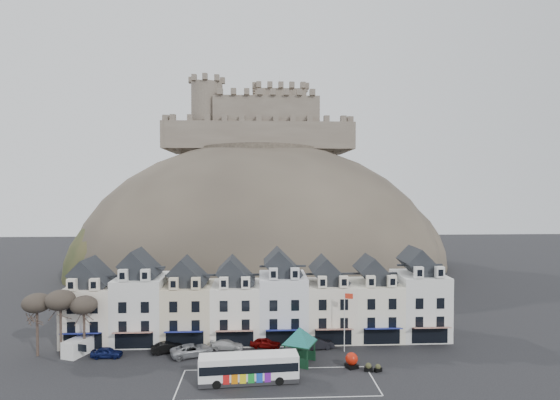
% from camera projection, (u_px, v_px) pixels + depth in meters
% --- Properties ---
extents(ground, '(300.00, 300.00, 0.00)m').
position_uv_depth(ground, '(260.00, 388.00, 47.92)').
color(ground, black).
rests_on(ground, ground).
extents(coach_bay_markings, '(22.00, 7.50, 0.01)m').
position_uv_depth(coach_bay_markings, '(278.00, 382.00, 49.26)').
color(coach_bay_markings, silver).
rests_on(coach_bay_markings, ground).
extents(townhouse_terrace, '(54.40, 9.35, 11.80)m').
position_uv_depth(townhouse_terrace, '(261.00, 302.00, 63.70)').
color(townhouse_terrace, white).
rests_on(townhouse_terrace, ground).
extents(castle_hill, '(100.00, 76.00, 68.00)m').
position_uv_depth(castle_hill, '(264.00, 269.00, 116.81)').
color(castle_hill, '#352F29').
rests_on(castle_hill, ground).
extents(castle, '(50.20, 22.20, 22.00)m').
position_uv_depth(castle, '(261.00, 122.00, 122.53)').
color(castle, '#62554B').
rests_on(castle, ground).
extents(tree_left_far, '(3.61, 3.61, 8.24)m').
position_uv_depth(tree_left_far, '(37.00, 304.00, 56.76)').
color(tree_left_far, '#3D2F27').
rests_on(tree_left_far, ground).
extents(tree_left_mid, '(3.78, 3.78, 8.64)m').
position_uv_depth(tree_left_mid, '(60.00, 301.00, 56.90)').
color(tree_left_mid, '#3D2F27').
rests_on(tree_left_mid, ground).
extents(tree_left_near, '(3.43, 3.43, 7.84)m').
position_uv_depth(tree_left_near, '(84.00, 306.00, 57.07)').
color(tree_left_near, '#3D2F27').
rests_on(tree_left_near, ground).
extents(bus, '(11.34, 3.45, 3.15)m').
position_uv_depth(bus, '(249.00, 367.00, 49.26)').
color(bus, '#262628').
rests_on(bus, ground).
extents(bus_shelter, '(6.51, 6.51, 4.55)m').
position_uv_depth(bus_shelter, '(300.00, 335.00, 54.52)').
color(bus_shelter, '#10311C').
rests_on(bus_shelter, ground).
extents(red_buoy, '(1.63, 1.63, 1.88)m').
position_uv_depth(red_buoy, '(352.00, 360.00, 53.18)').
color(red_buoy, black).
rests_on(red_buoy, ground).
extents(flagpole, '(1.14, 0.38, 8.14)m').
position_uv_depth(flagpole, '(345.00, 317.00, 58.30)').
color(flagpole, silver).
rests_on(flagpole, ground).
extents(white_van, '(3.58, 5.12, 2.15)m').
position_uv_depth(white_van, '(81.00, 346.00, 57.72)').
color(white_van, white).
rests_on(white_van, ground).
extents(planter_west, '(1.03, 0.78, 0.92)m').
position_uv_depth(planter_west, '(378.00, 368.00, 52.09)').
color(planter_west, black).
rests_on(planter_west, ground).
extents(planter_east, '(1.12, 0.75, 1.02)m').
position_uv_depth(planter_east, '(368.00, 367.00, 52.19)').
color(planter_east, black).
rests_on(planter_east, ground).
extents(car_navy, '(3.94, 1.61, 1.34)m').
position_uv_depth(car_navy, '(107.00, 352.00, 56.41)').
color(car_navy, '#0D1544').
rests_on(car_navy, ground).
extents(car_black, '(4.44, 2.83, 1.38)m').
position_uv_depth(car_black, '(167.00, 348.00, 58.05)').
color(car_black, black).
rests_on(car_black, ground).
extents(car_silver, '(5.98, 4.39, 1.53)m').
position_uv_depth(car_silver, '(192.00, 350.00, 56.94)').
color(car_silver, gray).
rests_on(car_silver, ground).
extents(car_white, '(4.58, 2.46, 1.26)m').
position_uv_depth(car_white, '(227.00, 345.00, 59.32)').
color(car_white, silver).
rests_on(car_white, ground).
extents(car_maroon, '(4.48, 2.69, 1.43)m').
position_uv_depth(car_maroon, '(265.00, 342.00, 59.91)').
color(car_maroon, '#640605').
rests_on(car_maroon, ground).
extents(car_charcoal, '(4.79, 2.33, 1.51)m').
position_uv_depth(car_charcoal, '(317.00, 343.00, 59.41)').
color(car_charcoal, black).
rests_on(car_charcoal, ground).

